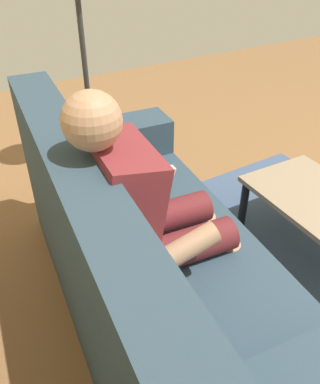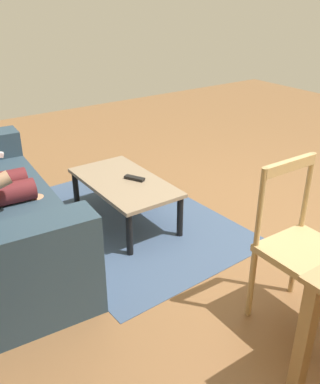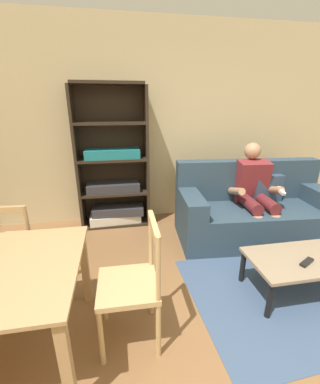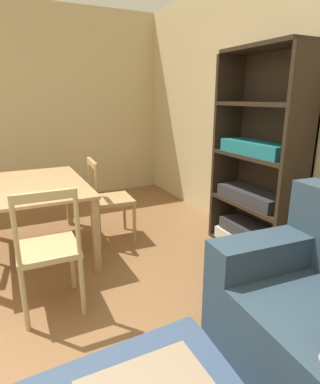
{
  "view_description": "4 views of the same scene",
  "coord_description": "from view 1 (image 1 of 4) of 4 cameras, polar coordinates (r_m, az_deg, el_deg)",
  "views": [
    {
      "loc": [
        -0.15,
        2.44,
        1.71
      ],
      "look_at": [
        1.04,
        1.79,
        0.75
      ],
      "focal_mm": 38.06,
      "sensor_mm": 36.0,
      "label": 1
    },
    {
      "loc": [
        -1.77,
        2.32,
        1.78
      ],
      "look_at": [
        -0.29,
        1.28,
        0.9
      ],
      "focal_mm": 39.77,
      "sensor_mm": 36.0,
      "label": 2
    },
    {
      "loc": [
        -0.67,
        -0.88,
        1.67
      ],
      "look_at": [
        -0.29,
        1.28,
        0.9
      ],
      "focal_mm": 23.08,
      "sensor_mm": 36.0,
      "label": 3
    },
    {
      "loc": [
        1.57,
        0.37,
        1.51
      ],
      "look_at": [
        -0.29,
        1.28,
        0.9
      ],
      "focal_mm": 30.04,
      "sensor_mm": 36.0,
      "label": 4
    }
  ],
  "objects": [
    {
      "name": "area_rug",
      "position": [
        2.62,
        21.3,
        -8.28
      ],
      "size": [
        2.07,
        1.5,
        0.01
      ],
      "primitive_type": "cube",
      "rotation": [
        0.0,
        0.0,
        0.05
      ],
      "color": "#3D5170",
      "rests_on": "ground_plane"
    },
    {
      "name": "couch",
      "position": [
        1.9,
        -1.94,
        -10.12
      ],
      "size": [
        2.01,
        0.99,
        0.98
      ],
      "color": "#2D4251",
      "rests_on": "ground_plane"
    },
    {
      "name": "person_lounging",
      "position": [
        1.71,
        -1.79,
        -3.72
      ],
      "size": [
        0.61,
        0.86,
        1.22
      ],
      "color": "maroon",
      "rests_on": "ground_plane"
    }
  ]
}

